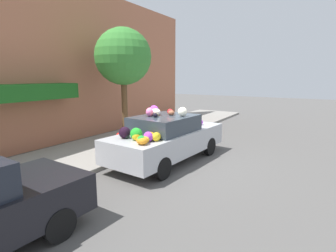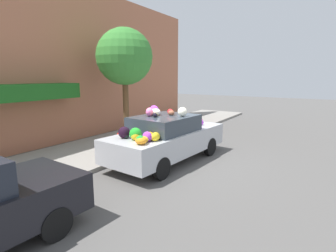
# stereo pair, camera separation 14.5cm
# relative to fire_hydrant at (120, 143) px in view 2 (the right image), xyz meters

# --- Properties ---
(ground_plane) EXTENTS (60.00, 60.00, 0.00)m
(ground_plane) POSITION_rel_fire_hydrant_xyz_m (0.43, -1.61, -0.47)
(ground_plane) COLOR #565451
(sidewalk_curb) EXTENTS (24.00, 3.20, 0.12)m
(sidewalk_curb) POSITION_rel_fire_hydrant_xyz_m (0.43, 1.09, -0.41)
(sidewalk_curb) COLOR gray
(sidewalk_curb) RESTS_ON ground
(building_facade) EXTENTS (18.00, 1.20, 6.45)m
(building_facade) POSITION_rel_fire_hydrant_xyz_m (0.31, 3.30, 2.70)
(building_facade) COLOR #B26B4C
(building_facade) RESTS_ON ground
(street_tree) EXTENTS (2.30, 2.30, 4.52)m
(street_tree) POSITION_rel_fire_hydrant_xyz_m (1.89, 1.33, 3.00)
(street_tree) COLOR brown
(street_tree) RESTS_ON sidewalk_curb
(fire_hydrant) EXTENTS (0.20, 0.20, 0.70)m
(fire_hydrant) POSITION_rel_fire_hydrant_xyz_m (0.00, 0.00, 0.00)
(fire_hydrant) COLOR red
(fire_hydrant) RESTS_ON sidewalk_curb
(art_car) EXTENTS (4.53, 2.07, 1.79)m
(art_car) POSITION_rel_fire_hydrant_xyz_m (0.37, -1.69, 0.32)
(art_car) COLOR #B7BABF
(art_car) RESTS_ON ground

